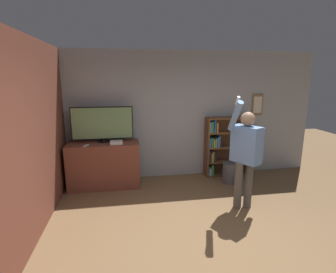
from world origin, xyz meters
TOP-DOWN VIEW (x-y plane):
  - ground_plane at (0.00, 0.00)m, footprint 14.00×14.00m
  - wall_back at (0.01, 2.70)m, footprint 6.41×0.09m
  - wall_side_brick at (-2.23, 1.33)m, footprint 0.06×4.27m
  - tv_ledge at (-1.43, 2.30)m, footprint 1.38×0.56m
  - television at (-1.43, 2.38)m, footprint 1.18×0.22m
  - game_console at (-1.17, 2.19)m, footprint 0.23×0.19m
  - remote_loose at (-1.73, 2.10)m, footprint 0.10×0.14m
  - bookshelf at (1.13, 2.52)m, footprint 1.00×0.28m
  - person at (0.91, 1.01)m, footprint 0.61×0.56m
  - waste_bin at (1.11, 2.06)m, footprint 0.29×0.29m

SIDE VIEW (x-z plane):
  - ground_plane at x=0.00m, z-range 0.00..0.00m
  - waste_bin at x=1.11m, z-range 0.00..0.43m
  - tv_ledge at x=-1.43m, z-range 0.00..0.90m
  - bookshelf at x=1.13m, z-range 0.01..1.32m
  - remote_loose at x=-1.73m, z-range 0.90..0.92m
  - game_console at x=-1.17m, z-range 0.90..0.95m
  - person at x=0.91m, z-range 0.05..1.93m
  - television at x=-1.43m, z-range 0.91..1.61m
  - wall_side_brick at x=-2.23m, z-range 0.00..2.70m
  - wall_back at x=0.01m, z-range 0.00..2.70m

